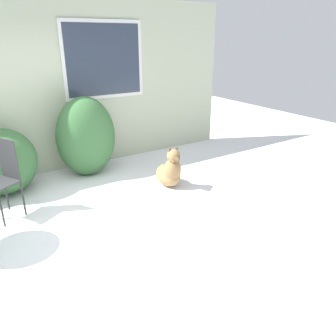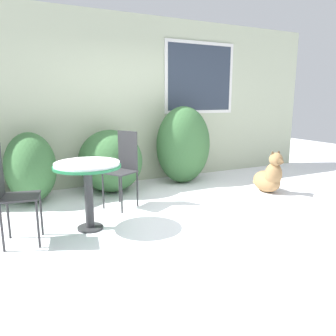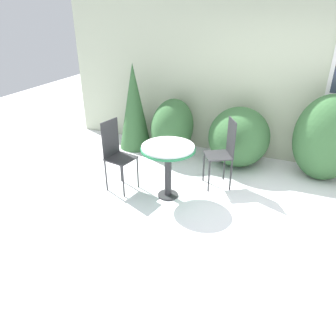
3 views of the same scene
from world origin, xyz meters
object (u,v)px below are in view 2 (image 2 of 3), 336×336
at_px(patio_table, 88,173).
at_px(patio_chair_near_table, 123,166).
at_px(patio_chair_far_side, 11,190).
at_px(dog, 269,177).

distance_m(patio_table, patio_chair_near_table, 0.89).
distance_m(patio_chair_near_table, patio_chair_far_side, 1.58).
distance_m(patio_table, patio_chair_far_side, 0.80).
distance_m(patio_chair_near_table, dog, 2.39).
height_order(patio_chair_far_side, dog, patio_chair_far_side).
xyz_separation_m(patio_chair_near_table, patio_chair_far_side, (-1.43, -0.68, 0.00)).
distance_m(patio_table, dog, 3.01).
height_order(patio_table, patio_chair_near_table, patio_chair_near_table).
xyz_separation_m(patio_table, dog, (2.97, 0.24, -0.42)).
height_order(patio_table, patio_chair_far_side, patio_chair_far_side).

